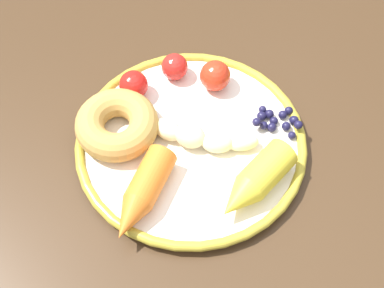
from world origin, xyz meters
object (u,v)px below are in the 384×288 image
(banana, at_px, (193,135))
(tomato_far, at_px, (134,85))
(plate, at_px, (192,145))
(carrot_orange, at_px, (142,194))
(donut, at_px, (117,125))
(tomato_mid, at_px, (215,76))
(carrot_yellow, at_px, (255,182))
(dining_table, at_px, (183,187))
(tomato_near, at_px, (175,67))
(blueberry_pile, at_px, (277,120))

(banana, bearing_deg, tomato_far, 19.23)
(plate, height_order, carrot_orange, carrot_orange)
(donut, bearing_deg, carrot_orange, 173.50)
(tomato_mid, height_order, tomato_far, tomato_mid)
(carrot_yellow, relative_size, tomato_far, 3.14)
(banana, distance_m, tomato_mid, 0.09)
(dining_table, distance_m, tomato_near, 0.17)
(tomato_mid, bearing_deg, dining_table, 129.40)
(carrot_yellow, bearing_deg, tomato_mid, -11.61)
(blueberry_pile, xyz_separation_m, tomato_near, (0.13, 0.08, 0.01))
(plate, height_order, banana, banana)
(banana, bearing_deg, tomato_near, -13.89)
(dining_table, xyz_separation_m, blueberry_pile, (-0.02, -0.12, 0.11))
(dining_table, relative_size, carrot_yellow, 8.42)
(carrot_orange, distance_m, tomato_near, 0.19)
(carrot_orange, bearing_deg, tomato_mid, -53.71)
(carrot_yellow, distance_m, tomato_near, 0.20)
(banana, height_order, carrot_yellow, carrot_yellow)
(banana, distance_m, tomato_far, 0.10)
(banana, relative_size, carrot_yellow, 1.06)
(carrot_yellow, bearing_deg, tomato_far, 19.20)
(dining_table, relative_size, carrot_orange, 8.79)
(dining_table, bearing_deg, plate, -103.10)
(carrot_orange, distance_m, carrot_yellow, 0.13)
(banana, height_order, tomato_far, tomato_far)
(plate, xyz_separation_m, tomato_mid, (0.07, -0.07, 0.02))
(donut, bearing_deg, tomato_near, -63.57)
(carrot_orange, distance_m, tomato_mid, 0.19)
(blueberry_pile, height_order, tomato_mid, tomato_mid)
(tomato_near, bearing_deg, dining_table, 158.80)
(banana, bearing_deg, blueberry_pile, -103.00)
(banana, distance_m, tomato_near, 0.11)
(banana, relative_size, tomato_near, 3.53)
(plate, distance_m, tomato_mid, 0.10)
(banana, bearing_deg, carrot_orange, 118.63)
(carrot_yellow, height_order, tomato_near, carrot_yellow)
(dining_table, xyz_separation_m, carrot_orange, (-0.05, 0.07, 0.12))
(plate, xyz_separation_m, blueberry_pile, (-0.02, -0.11, 0.01))
(banana, distance_m, carrot_yellow, 0.10)
(banana, height_order, donut, donut)
(carrot_orange, bearing_deg, banana, -61.37)
(dining_table, xyz_separation_m, tomato_near, (0.10, -0.04, 0.12))
(dining_table, height_order, carrot_yellow, carrot_yellow)
(blueberry_pile, bearing_deg, tomato_mid, 24.80)
(carrot_orange, distance_m, blueberry_pile, 0.20)
(tomato_near, bearing_deg, carrot_yellow, -177.99)
(carrot_orange, xyz_separation_m, tomato_mid, (0.11, -0.15, 0.00))
(dining_table, distance_m, donut, 0.15)
(tomato_mid, bearing_deg, tomato_far, 70.74)
(carrot_orange, bearing_deg, dining_table, -57.36)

